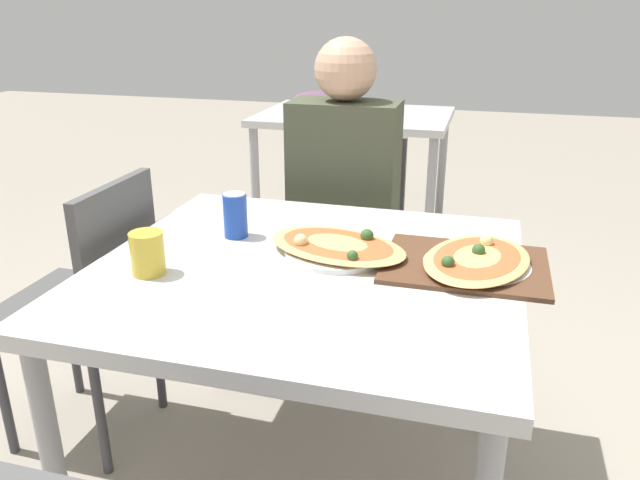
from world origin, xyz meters
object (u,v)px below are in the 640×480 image
at_px(chair_side_left, 90,295).
at_px(pizza_second, 477,261).
at_px(soda_can, 235,215).
at_px(drink_glass, 148,253).
at_px(person_seated, 343,185).
at_px(pizza_main, 337,247).
at_px(dining_table, 306,291).
at_px(chair_far_seated, 349,234).

bearing_deg(chair_side_left, pizza_second, -90.09).
xyz_separation_m(soda_can, drink_glass, (-0.11, -0.29, -0.01)).
bearing_deg(person_seated, pizza_main, 101.98).
relative_size(chair_side_left, pizza_second, 2.11).
distance_m(pizza_main, drink_glass, 0.48).
bearing_deg(soda_can, pizza_second, -4.26).
distance_m(dining_table, pizza_main, 0.14).
distance_m(dining_table, pizza_second, 0.43).
bearing_deg(chair_side_left, dining_table, -97.57).
relative_size(dining_table, pizza_main, 2.41).
distance_m(chair_far_seated, pizza_second, 0.91).
bearing_deg(drink_glass, pizza_second, 17.65).
relative_size(person_seated, pizza_main, 2.84).
distance_m(pizza_main, soda_can, 0.31).
distance_m(chair_far_seated, person_seated, 0.25).
bearing_deg(dining_table, pizza_main, 57.80).
xyz_separation_m(dining_table, soda_can, (-0.25, 0.14, 0.13)).
height_order(dining_table, chair_far_seated, chair_far_seated).
xyz_separation_m(chair_far_seated, pizza_second, (0.49, -0.73, 0.24)).
bearing_deg(dining_table, chair_side_left, 172.43).
relative_size(chair_far_seated, chair_side_left, 1.00).
relative_size(pizza_main, pizza_second, 1.06).
xyz_separation_m(chair_side_left, pizza_second, (1.13, -0.00, 0.24)).
bearing_deg(drink_glass, dining_table, 22.97).
relative_size(pizza_main, drink_glass, 4.12).
xyz_separation_m(chair_far_seated, pizza_main, (0.13, -0.73, 0.24)).
height_order(pizza_main, soda_can, soda_can).
bearing_deg(chair_far_seated, drink_glass, 74.02).
height_order(soda_can, pizza_second, soda_can).
relative_size(soda_can, pizza_second, 0.31).
height_order(person_seated, pizza_main, person_seated).
height_order(dining_table, soda_can, soda_can).
bearing_deg(soda_can, drink_glass, -109.82).
relative_size(chair_far_seated, pizza_second, 2.11).
bearing_deg(person_seated, pizza_second, 128.13).
bearing_deg(pizza_second, person_seated, 128.13).
bearing_deg(person_seated, chair_far_seated, -90.00).
height_order(chair_side_left, drink_glass, chair_side_left).
bearing_deg(pizza_main, pizza_second, 0.37).
relative_size(chair_far_seated, soda_can, 6.91).
bearing_deg(drink_glass, soda_can, 70.18).
bearing_deg(chair_side_left, pizza_main, -90.30).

